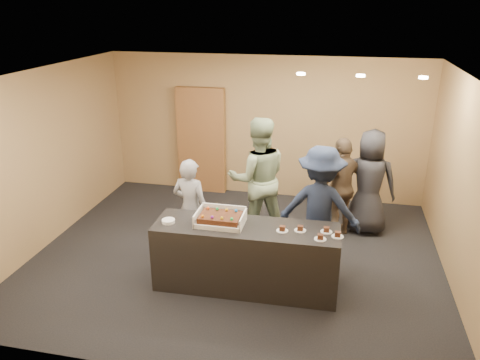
{
  "coord_description": "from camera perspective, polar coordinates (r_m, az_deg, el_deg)",
  "views": [
    {
      "loc": [
        1.36,
        -6.06,
        3.62
      ],
      "look_at": [
        0.05,
        0.0,
        1.23
      ],
      "focal_mm": 35.0,
      "sensor_mm": 36.0,
      "label": 1
    }
  ],
  "objects": [
    {
      "name": "slice_c",
      "position": [
        5.8,
        9.76,
        -6.94
      ],
      "size": [
        0.15,
        0.15,
        0.07
      ],
      "color": "white",
      "rests_on": "serving_counter"
    },
    {
      "name": "person_sage_man",
      "position": [
        7.37,
        2.2,
        0.16
      ],
      "size": [
        1.15,
        1.02,
        1.98
      ],
      "primitive_type": "imported",
      "rotation": [
        0.0,
        0.0,
        3.47
      ],
      "color": "gray",
      "rests_on": "floor"
    },
    {
      "name": "slice_e",
      "position": [
        5.9,
        11.81,
        -6.59
      ],
      "size": [
        0.15,
        0.15,
        0.07
      ],
      "color": "white",
      "rests_on": "serving_counter"
    },
    {
      "name": "person_server_grey",
      "position": [
        6.91,
        -6.03,
        -3.46
      ],
      "size": [
        0.61,
        0.45,
        1.53
      ],
      "primitive_type": "imported",
      "rotation": [
        0.0,
        0.0,
        2.97
      ],
      "color": "gray",
      "rests_on": "floor"
    },
    {
      "name": "person_navy_man",
      "position": [
        6.67,
        9.71,
        -3.33
      ],
      "size": [
        1.21,
        0.77,
        1.79
      ],
      "primitive_type": "imported",
      "rotation": [
        0.0,
        0.0,
        3.05
      ],
      "color": "#1D273F",
      "rests_on": "floor"
    },
    {
      "name": "serving_counter",
      "position": [
        6.25,
        0.73,
        -9.36
      ],
      "size": [
        2.42,
        0.76,
        0.9
      ],
      "primitive_type": "cube",
      "rotation": [
        0.0,
        0.0,
        0.02
      ],
      "color": "black",
      "rests_on": "floor"
    },
    {
      "name": "sheet_cake",
      "position": [
        6.07,
        -2.43,
        -4.54
      ],
      "size": [
        0.53,
        0.36,
        0.11
      ],
      "color": "#371D0C",
      "rests_on": "cake_box"
    },
    {
      "name": "person_dark_suit",
      "position": [
        7.83,
        15.47,
        -0.26
      ],
      "size": [
        0.91,
        0.65,
        1.74
      ],
      "primitive_type": "imported",
      "rotation": [
        0.0,
        0.0,
        3.03
      ],
      "color": "#232328",
      "rests_on": "floor"
    },
    {
      "name": "slice_a",
      "position": [
        5.94,
        5.18,
        -6.01
      ],
      "size": [
        0.15,
        0.15,
        0.07
      ],
      "color": "white",
      "rests_on": "serving_counter"
    },
    {
      "name": "person_brown_extra",
      "position": [
        7.64,
        12.28,
        -0.9
      ],
      "size": [
        0.97,
        0.96,
        1.65
      ],
      "primitive_type": "imported",
      "rotation": [
        0.0,
        0.0,
        3.9
      ],
      "color": "brown",
      "rests_on": "floor"
    },
    {
      "name": "slice_d",
      "position": [
        5.99,
        10.49,
        -6.06
      ],
      "size": [
        0.15,
        0.15,
        0.07
      ],
      "color": "white",
      "rests_on": "serving_counter"
    },
    {
      "name": "slice_b",
      "position": [
        5.97,
        7.35,
        -5.94
      ],
      "size": [
        0.15,
        0.15,
        0.07
      ],
      "color": "white",
      "rests_on": "serving_counter"
    },
    {
      "name": "plate_stack",
      "position": [
        6.2,
        -8.72,
        -4.97
      ],
      "size": [
        0.17,
        0.17,
        0.04
      ],
      "primitive_type": "cylinder",
      "color": "white",
      "rests_on": "serving_counter"
    },
    {
      "name": "storage_cabinet",
      "position": [
        9.23,
        -4.72,
        4.8
      ],
      "size": [
        0.95,
        0.15,
        2.09
      ],
      "primitive_type": "cube",
      "color": "brown",
      "rests_on": "floor"
    },
    {
      "name": "ceiling_spotlights",
      "position": [
        6.63,
        14.49,
        12.22
      ],
      "size": [
        1.72,
        0.12,
        0.03
      ],
      "color": "#FFEAC6",
      "rests_on": "ceiling"
    },
    {
      "name": "room",
      "position": [
        6.61,
        -0.41,
        1.02
      ],
      "size": [
        6.04,
        6.0,
        2.7
      ],
      "color": "black",
      "rests_on": "ground"
    },
    {
      "name": "cake_box",
      "position": [
        6.11,
        -2.36,
        -4.9
      ],
      "size": [
        0.62,
        0.43,
        0.18
      ],
      "color": "white",
      "rests_on": "serving_counter"
    }
  ]
}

